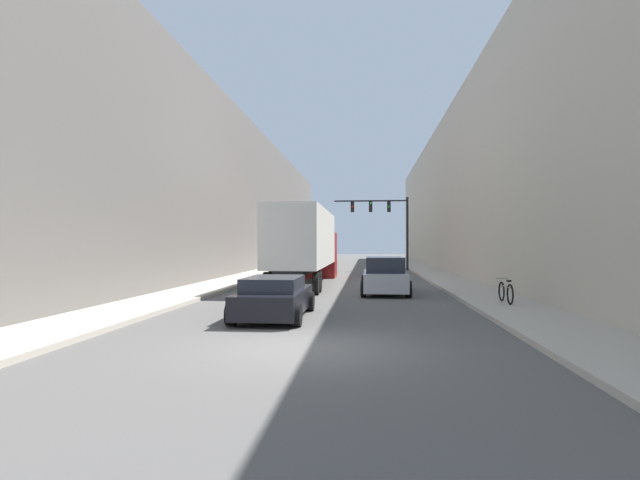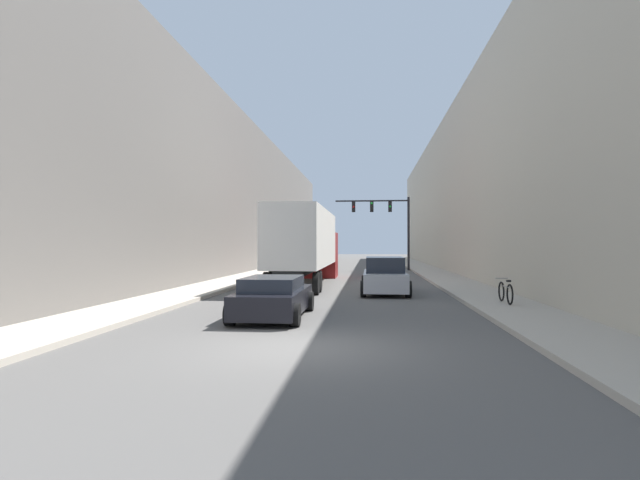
{
  "view_description": "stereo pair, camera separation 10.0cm",
  "coord_description": "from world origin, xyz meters",
  "px_view_note": "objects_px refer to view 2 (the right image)",
  "views": [
    {
      "loc": [
        1.48,
        -10.64,
        2.23
      ],
      "look_at": [
        -0.56,
        10.92,
        2.41
      ],
      "focal_mm": 28.0,
      "sensor_mm": 36.0,
      "label": 1
    },
    {
      "loc": [
        1.58,
        -10.63,
        2.23
      ],
      "look_at": [
        -0.56,
        10.92,
        2.41
      ],
      "focal_mm": 28.0,
      "sensor_mm": 36.0,
      "label": 2
    }
  ],
  "objects_px": {
    "suv_car": "(385,276)",
    "parked_bicycle": "(506,292)",
    "sedan_car": "(274,297)",
    "semi_truck": "(308,243)",
    "traffic_signal_gantry": "(388,218)"
  },
  "relations": [
    {
      "from": "semi_truck",
      "to": "parked_bicycle",
      "type": "relative_size",
      "value": 7.78
    },
    {
      "from": "parked_bicycle",
      "to": "semi_truck",
      "type": "bearing_deg",
      "value": 131.03
    },
    {
      "from": "sedan_car",
      "to": "parked_bicycle",
      "type": "distance_m",
      "value": 8.33
    },
    {
      "from": "sedan_car",
      "to": "semi_truck",
      "type": "bearing_deg",
      "value": 92.43
    },
    {
      "from": "traffic_signal_gantry",
      "to": "parked_bicycle",
      "type": "relative_size",
      "value": 3.47
    },
    {
      "from": "sedan_car",
      "to": "suv_car",
      "type": "relative_size",
      "value": 0.93
    },
    {
      "from": "semi_truck",
      "to": "parked_bicycle",
      "type": "bearing_deg",
      "value": -48.97
    },
    {
      "from": "sedan_car",
      "to": "parked_bicycle",
      "type": "bearing_deg",
      "value": 22.82
    },
    {
      "from": "semi_truck",
      "to": "sedan_car",
      "type": "distance_m",
      "value": 12.8
    },
    {
      "from": "traffic_signal_gantry",
      "to": "parked_bicycle",
      "type": "distance_m",
      "value": 25.3
    },
    {
      "from": "suv_car",
      "to": "parked_bicycle",
      "type": "height_order",
      "value": "suv_car"
    },
    {
      "from": "sedan_car",
      "to": "parked_bicycle",
      "type": "xyz_separation_m",
      "value": [
        7.68,
        3.23,
        -0.08
      ]
    },
    {
      "from": "suv_car",
      "to": "parked_bicycle",
      "type": "relative_size",
      "value": 2.65
    },
    {
      "from": "sedan_car",
      "to": "traffic_signal_gantry",
      "type": "xyz_separation_m",
      "value": [
        4.52,
        28.02,
        3.86
      ]
    },
    {
      "from": "semi_truck",
      "to": "suv_car",
      "type": "bearing_deg",
      "value": -49.88
    }
  ]
}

